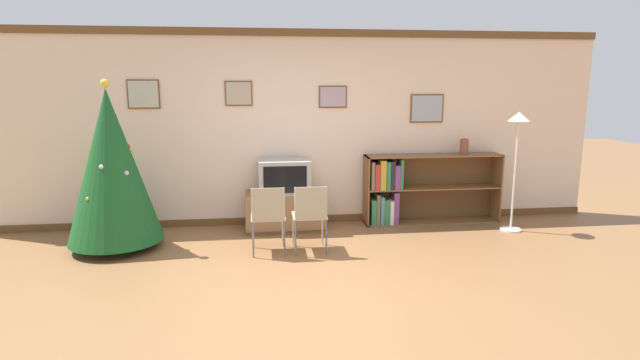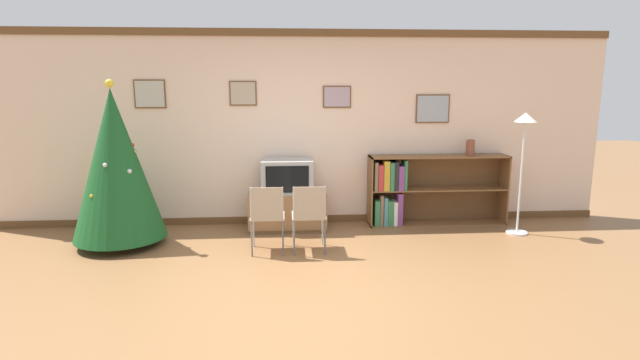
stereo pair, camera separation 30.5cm
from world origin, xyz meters
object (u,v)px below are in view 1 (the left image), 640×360
Objects in this scene: television at (284,176)px; folding_chair_left at (268,215)px; folding_chair_right at (310,214)px; bookshelf at (408,189)px; standing_lamp at (517,140)px; vase at (464,146)px; tv_console at (285,211)px; christmas_tree at (111,167)px.

folding_chair_left is at bearing -103.62° from television.
bookshelf is at bearing 36.26° from folding_chair_right.
television is at bearing 171.68° from standing_lamp.
television is 3.10× the size of vase.
bookshelf reaches higher than television.
vase is (2.57, 0.11, 0.84)m from tv_console.
folding_chair_left reaches higher than tv_console.
tv_console is at bearing 171.63° from standing_lamp.
vase is at bearing 2.42° from television.
christmas_tree is 4.69m from vase.
christmas_tree is at bearing -170.38° from bookshelf.
television is at bearing 14.62° from christmas_tree.
christmas_tree is at bearing -165.38° from television.
folding_chair_left is at bearing 180.00° from folding_chair_right.
folding_chair_left is 2.31m from bookshelf.
christmas_tree is at bearing 165.61° from folding_chair_left.
vase is (0.80, -0.00, 0.60)m from bookshelf.
standing_lamp is (5.14, 0.09, 0.23)m from christmas_tree.
television is 1.79m from bookshelf.
standing_lamp reaches higher than bookshelf.
television is at bearing -176.41° from bookshelf.
bookshelf is 1.00m from vase.
tv_console is at bearing 90.00° from television.
standing_lamp is (3.06, -0.45, 0.98)m from tv_console.
christmas_tree is 1.92× the size of tv_console.
christmas_tree is at bearing -172.04° from vase.
folding_chair_right is (0.24, -1.01, 0.21)m from tv_console.
christmas_tree is 2.47× the size of folding_chair_left.
folding_chair_left is 3.09m from vase.
folding_chair_left is 1.00× the size of folding_chair_right.
christmas_tree reaches higher than standing_lamp.
christmas_tree reaches higher than bookshelf.
standing_lamp reaches higher than vase.
christmas_tree is 1.26× the size of standing_lamp.
folding_chair_left is at bearing -103.58° from tv_console.
folding_chair_left is at bearing -170.35° from standing_lamp.
standing_lamp is (3.06, -0.45, 0.49)m from television.
tv_console is 1.53× the size of television.
folding_chair_left is at bearing -14.39° from christmas_tree.
bookshelf is (3.85, 0.65, -0.52)m from christmas_tree.
christmas_tree is 1.04× the size of bookshelf.
christmas_tree is at bearing 168.56° from folding_chair_right.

